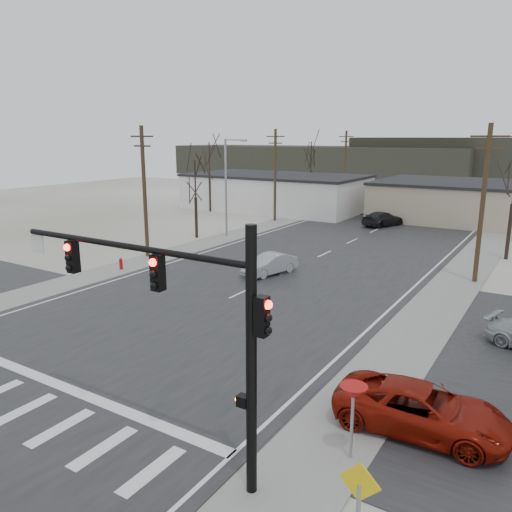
{
  "coord_description": "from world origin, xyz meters",
  "views": [
    {
      "loc": [
        15.95,
        -15.81,
        9.18
      ],
      "look_at": [
        1.39,
        7.46,
        2.6
      ],
      "focal_mm": 35.0,
      "sensor_mm": 36.0,
      "label": 1
    }
  ],
  "objects_px": {
    "traffic_signal_mast": "(190,312)",
    "sedan_crossing": "(270,264)",
    "car_far_a": "(383,219)",
    "car_parked_red": "(421,409)",
    "car_far_b": "(424,193)",
    "fire_hydrant": "(121,264)"
  },
  "relations": [
    {
      "from": "car_parked_red",
      "to": "car_far_b",
      "type": "bearing_deg",
      "value": 11.26
    },
    {
      "from": "sedan_crossing",
      "to": "car_far_b",
      "type": "distance_m",
      "value": 51.14
    },
    {
      "from": "fire_hydrant",
      "to": "car_far_a",
      "type": "distance_m",
      "value": 28.9
    },
    {
      "from": "car_far_a",
      "to": "car_parked_red",
      "type": "bearing_deg",
      "value": 130.49
    },
    {
      "from": "car_far_b",
      "to": "car_parked_red",
      "type": "relative_size",
      "value": 0.7
    },
    {
      "from": "car_far_b",
      "to": "car_parked_red",
      "type": "bearing_deg",
      "value": -55.62
    },
    {
      "from": "sedan_crossing",
      "to": "car_parked_red",
      "type": "distance_m",
      "value": 19.14
    },
    {
      "from": "traffic_signal_mast",
      "to": "car_far_b",
      "type": "xyz_separation_m",
      "value": [
        -10.9,
        69.82,
        -3.98
      ]
    },
    {
      "from": "traffic_signal_mast",
      "to": "car_parked_red",
      "type": "distance_m",
      "value": 8.18
    },
    {
      "from": "traffic_signal_mast",
      "to": "car_far_b",
      "type": "height_order",
      "value": "traffic_signal_mast"
    },
    {
      "from": "sedan_crossing",
      "to": "car_parked_red",
      "type": "relative_size",
      "value": 0.77
    },
    {
      "from": "fire_hydrant",
      "to": "car_parked_red",
      "type": "relative_size",
      "value": 0.16
    },
    {
      "from": "car_far_b",
      "to": "traffic_signal_mast",
      "type": "bearing_deg",
      "value": -60.55
    },
    {
      "from": "car_far_a",
      "to": "traffic_signal_mast",
      "type": "bearing_deg",
      "value": 121.69
    },
    {
      "from": "sedan_crossing",
      "to": "car_far_a",
      "type": "xyz_separation_m",
      "value": [
        0.47,
        22.6,
        0.05
      ]
    },
    {
      "from": "car_far_a",
      "to": "fire_hydrant",
      "type": "bearing_deg",
      "value": 90.38
    },
    {
      "from": "fire_hydrant",
      "to": "car_far_b",
      "type": "relative_size",
      "value": 0.23
    },
    {
      "from": "car_far_a",
      "to": "car_parked_red",
      "type": "distance_m",
      "value": 38.41
    },
    {
      "from": "traffic_signal_mast",
      "to": "car_far_a",
      "type": "height_order",
      "value": "traffic_signal_mast"
    },
    {
      "from": "traffic_signal_mast",
      "to": "car_far_a",
      "type": "bearing_deg",
      "value": 101.11
    },
    {
      "from": "traffic_signal_mast",
      "to": "sedan_crossing",
      "type": "bearing_deg",
      "value": 114.62
    },
    {
      "from": "car_far_b",
      "to": "car_parked_red",
      "type": "xyz_separation_m",
      "value": [
        15.86,
        -64.61,
        0.1
      ]
    }
  ]
}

